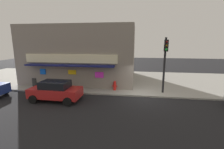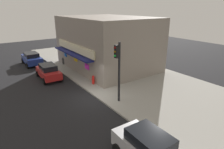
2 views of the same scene
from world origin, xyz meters
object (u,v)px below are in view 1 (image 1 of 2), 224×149
(traffic_light, at_px, (165,58))
(parked_car_red, at_px, (56,91))
(trash_can, at_px, (35,82))
(potted_plant_by_window, at_px, (83,80))
(potted_plant_by_doorway, at_px, (98,79))
(fire_hydrant, at_px, (115,86))

(traffic_light, bearing_deg, parked_car_red, -161.83)
(trash_can, relative_size, potted_plant_by_window, 0.90)
(potted_plant_by_window, bearing_deg, parked_car_red, -100.25)
(traffic_light, bearing_deg, potted_plant_by_doorway, 163.56)
(trash_can, bearing_deg, traffic_light, -2.24)
(traffic_light, height_order, parked_car_red, traffic_light)
(potted_plant_by_doorway, relative_size, parked_car_red, 0.27)
(potted_plant_by_doorway, distance_m, parked_car_red, 5.18)
(potted_plant_by_window, bearing_deg, trash_can, -168.63)
(trash_can, xyz_separation_m, parked_car_red, (3.92, -3.29, 0.27))
(potted_plant_by_doorway, bearing_deg, traffic_light, -16.44)
(fire_hydrant, relative_size, potted_plant_by_doorway, 0.80)
(potted_plant_by_window, bearing_deg, traffic_light, -10.44)
(traffic_light, distance_m, fire_hydrant, 5.04)
(trash_can, relative_size, parked_car_red, 0.21)
(trash_can, bearing_deg, parked_car_red, -39.97)
(potted_plant_by_doorway, bearing_deg, parked_car_red, -116.62)
(fire_hydrant, distance_m, potted_plant_by_window, 3.70)
(potted_plant_by_doorway, bearing_deg, potted_plant_by_window, -165.53)
(potted_plant_by_doorway, height_order, parked_car_red, parked_car_red)
(potted_plant_by_doorway, height_order, potted_plant_by_window, potted_plant_by_doorway)
(traffic_light, distance_m, parked_car_red, 9.29)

